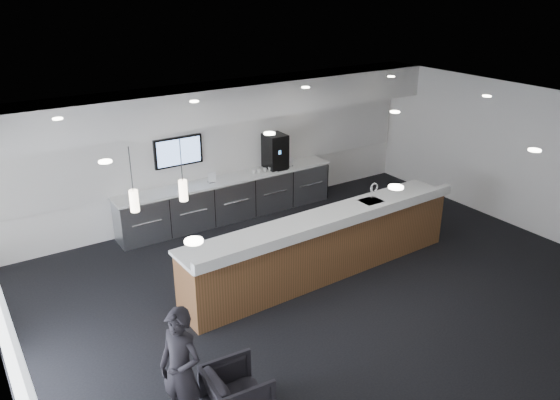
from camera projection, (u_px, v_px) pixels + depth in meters
ground at (330, 291)px, 9.37m from camera, size 10.00×10.00×0.00m
ceiling at (337, 120)px, 8.22m from camera, size 10.00×8.00×0.02m
back_wall at (220, 150)px, 11.90m from camera, size 10.00×0.02×3.00m
right_wall at (523, 159)px, 11.31m from camera, size 0.02×8.00×3.00m
soffit_bulkhead at (228, 101)px, 11.11m from camera, size 10.00×0.90×0.70m
alcove_panel at (220, 145)px, 11.84m from camera, size 9.80×0.06×1.40m
back_credenza at (229, 198)px, 12.01m from camera, size 5.06×0.66×0.95m
wall_tv at (178, 151)px, 11.26m from camera, size 1.05×0.08×0.62m
pendant_left at (171, 181)px, 7.92m from camera, size 0.12×0.12×0.30m
pendant_right at (123, 191)px, 7.57m from camera, size 0.12×0.12×0.30m
ceiling_can_lights at (337, 122)px, 8.23m from camera, size 7.00×5.00×0.02m
service_counter at (324, 245)px, 9.70m from camera, size 5.54×1.09×1.49m
coffee_machine at (275, 151)px, 12.33m from camera, size 0.45×0.59×0.78m
info_sign_left at (212, 177)px, 11.52m from camera, size 0.17×0.05×0.23m
info_sign_right at (290, 162)px, 12.51m from camera, size 0.16×0.02×0.22m
armchair at (237, 393)px, 6.60m from camera, size 0.78×0.76×0.67m
lounge_guest at (181, 370)px, 6.29m from camera, size 0.61×0.69×1.60m
cup_0 at (291, 164)px, 12.54m from camera, size 0.09×0.09×0.08m
cup_1 at (286, 166)px, 12.47m from camera, size 0.13×0.13×0.08m
cup_2 at (280, 167)px, 12.40m from camera, size 0.11×0.11×0.08m
cup_3 at (275, 168)px, 12.33m from camera, size 0.12×0.12×0.08m
cup_4 at (270, 169)px, 12.26m from camera, size 0.12×0.12×0.08m
cup_5 at (265, 170)px, 12.19m from camera, size 0.10×0.10×0.08m
cup_6 at (259, 171)px, 12.12m from camera, size 0.13×0.13×0.08m
cup_7 at (254, 172)px, 12.05m from camera, size 0.10×0.10×0.08m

